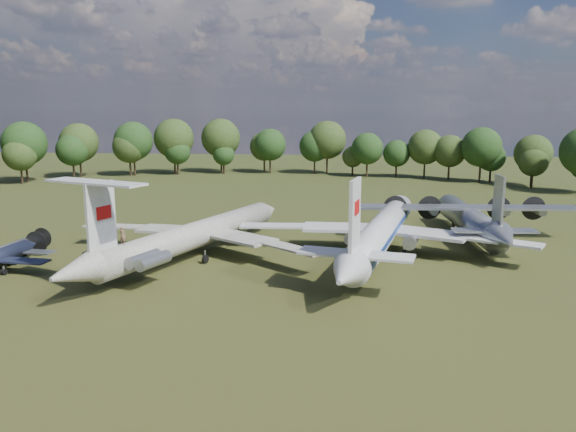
# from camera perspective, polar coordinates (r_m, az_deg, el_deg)

# --- Properties ---
(ground) EXTENTS (300.00, 300.00, 0.00)m
(ground) POSITION_cam_1_polar(r_m,az_deg,el_deg) (72.10, -7.62, -3.81)
(ground) COLOR #1C3712
(ground) RESTS_ON ground
(il62_airliner) EXTENTS (48.82, 54.81, 4.44)m
(il62_airliner) POSITION_cam_1_polar(r_m,az_deg,el_deg) (70.14, -9.37, -2.41)
(il62_airliner) COLOR silver
(il62_airliner) RESTS_ON ground
(tu104_jet) EXTENTS (47.09, 56.52, 4.96)m
(tu104_jet) POSITION_cam_1_polar(r_m,az_deg,el_deg) (71.13, 9.47, -2.01)
(tu104_jet) COLOR silver
(tu104_jet) RESTS_ON ground
(an12_transport) EXTENTS (32.87, 36.26, 4.52)m
(an12_transport) POSITION_cam_1_polar(r_m,az_deg,el_deg) (82.74, 17.93, -0.72)
(an12_transport) COLOR #9EA0A6
(an12_transport) RESTS_ON ground
(small_prop_northwest) EXTENTS (12.57, 16.25, 2.24)m
(small_prop_northwest) POSITION_cam_1_polar(r_m,az_deg,el_deg) (75.21, -26.57, -3.40)
(small_prop_northwest) COLOR #A1A4A9
(small_prop_northwest) RESTS_ON ground
(person_on_il62) EXTENTS (0.75, 0.57, 1.85)m
(person_on_il62) POSITION_cam_1_polar(r_m,az_deg,el_deg) (60.14, -16.46, -1.89)
(person_on_il62) COLOR #895F45
(person_on_il62) RESTS_ON il62_airliner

